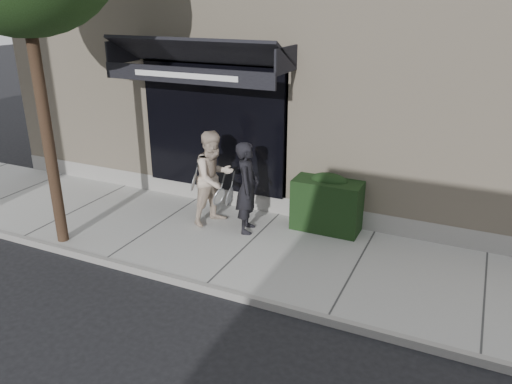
% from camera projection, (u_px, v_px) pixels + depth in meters
% --- Properties ---
extents(ground, '(80.00, 80.00, 0.00)m').
position_uv_depth(ground, '(248.00, 250.00, 9.19)').
color(ground, black).
rests_on(ground, ground).
extents(sidewalk, '(20.00, 3.00, 0.12)m').
position_uv_depth(sidewalk, '(248.00, 247.00, 9.17)').
color(sidewalk, '#A5A59F').
rests_on(sidewalk, ground).
extents(curb, '(20.00, 0.10, 0.14)m').
position_uv_depth(curb, '(205.00, 288.00, 7.86)').
color(curb, gray).
rests_on(curb, ground).
extents(building_facade, '(14.30, 8.04, 5.64)m').
position_uv_depth(building_facade, '(334.00, 67.00, 12.39)').
color(building_facade, beige).
rests_on(building_facade, ground).
extents(hedge, '(1.30, 0.70, 1.14)m').
position_uv_depth(hedge, '(328.00, 203.00, 9.58)').
color(hedge, black).
rests_on(hedge, sidewalk).
extents(pedestrian_front, '(0.82, 0.87, 1.77)m').
position_uv_depth(pedestrian_front, '(247.00, 188.00, 9.37)').
color(pedestrian_front, black).
rests_on(pedestrian_front, sidewalk).
extents(pedestrian_back, '(1.00, 1.11, 1.88)m').
position_uv_depth(pedestrian_back, '(214.00, 178.00, 9.71)').
color(pedestrian_back, beige).
rests_on(pedestrian_back, sidewalk).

